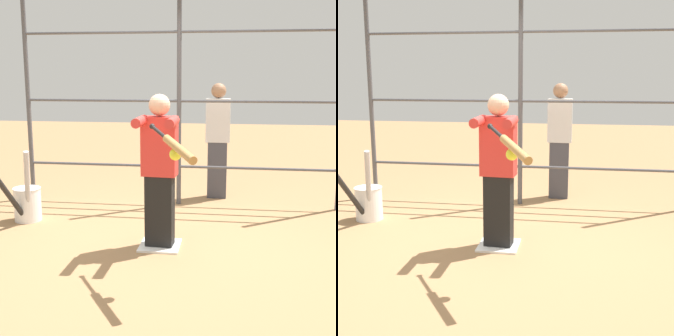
{
  "view_description": "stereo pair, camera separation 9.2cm",
  "coord_description": "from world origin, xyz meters",
  "views": [
    {
      "loc": [
        -0.7,
        4.4,
        1.7
      ],
      "look_at": [
        -0.13,
        0.34,
        0.88
      ],
      "focal_mm": 50.0,
      "sensor_mm": 36.0,
      "label": 1
    },
    {
      "loc": [
        -0.79,
        4.38,
        1.7
      ],
      "look_at": [
        -0.13,
        0.34,
        0.88
      ],
      "focal_mm": 50.0,
      "sensor_mm": 36.0,
      "label": 2
    }
  ],
  "objects": [
    {
      "name": "bat_bucket",
      "position": [
        1.68,
        -0.6,
        0.23
      ],
      "size": [
        0.34,
        0.82,
        0.88
      ],
      "color": "white",
      "rests_on": "ground"
    },
    {
      "name": "fence_backstop",
      "position": [
        0.0,
        -1.6,
        1.36
      ],
      "size": [
        4.14,
        0.06,
        2.73
      ],
      "color": "#4C4C51",
      "rests_on": "ground"
    },
    {
      "name": "home_plate",
      "position": [
        0.0,
        0.0,
        0.01
      ],
      "size": [
        0.4,
        0.4,
        0.02
      ],
      "color": "white",
      "rests_on": "ground"
    },
    {
      "name": "ground_plane",
      "position": [
        0.0,
        0.0,
        0.0
      ],
      "size": [
        24.0,
        24.0,
        0.0
      ],
      "primitive_type": "plane",
      "color": "#9E754C"
    },
    {
      "name": "bystander_behind_fence",
      "position": [
        -0.49,
        -2.01,
        0.82
      ],
      "size": [
        0.33,
        0.2,
        1.58
      ],
      "color": "#3F3F47",
      "rests_on": "ground"
    },
    {
      "name": "batter",
      "position": [
        0.0,
        0.02,
        0.82
      ],
      "size": [
        0.39,
        0.52,
        1.52
      ],
      "color": "black",
      "rests_on": "ground"
    },
    {
      "name": "softball_in_flight",
      "position": [
        -0.26,
        0.84,
        1.09
      ],
      "size": [
        0.1,
        0.1,
        0.1
      ],
      "color": "yellow"
    },
    {
      "name": "baseball_bat_swinging",
      "position": [
        -0.26,
        0.88,
        1.16
      ],
      "size": [
        0.48,
        0.82,
        0.21
      ],
      "color": "black"
    }
  ]
}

